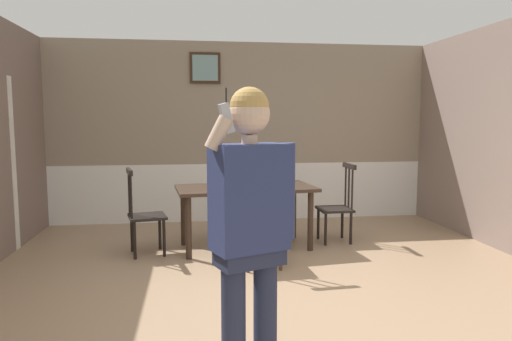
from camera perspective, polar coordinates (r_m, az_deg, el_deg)
The scene contains 7 objects.
ground_plane at distance 4.45m, azimuth 2.86°, elevation -14.67°, with size 7.04×7.04×0.00m, color #9E7F60.
room_back_partition at distance 7.33m, azimuth -1.77°, elevation 4.27°, with size 5.95×0.17×2.76m.
dining_table at distance 5.75m, azimuth -1.30°, elevation -2.93°, with size 1.75×1.01×0.77m.
chair_near_window at distance 5.65m, azimuth -13.54°, elevation -5.20°, with size 0.49×0.49×1.02m.
chair_by_doorway at distance 5.01m, azimuth 0.71°, elevation -6.56°, with size 0.47×0.47×0.99m.
chair_at_table_head at distance 6.16m, azimuth 9.92°, elevation -4.28°, with size 0.42×0.42×1.02m.
person_figure at distance 2.66m, azimuth -0.66°, elevation -5.82°, with size 0.53×0.37×1.77m.
Camera 1 is at (-0.78, -4.08, 1.59)m, focal length 32.76 mm.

